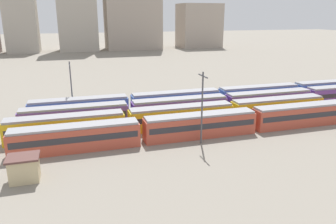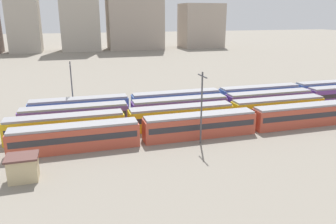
{
  "view_description": "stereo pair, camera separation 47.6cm",
  "coord_description": "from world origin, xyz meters",
  "px_view_note": "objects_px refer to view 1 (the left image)",
  "views": [
    {
      "loc": [
        -4.09,
        -45.25,
        18.67
      ],
      "look_at": [
        11.83,
        7.8,
        2.04
      ],
      "focal_mm": 35.07,
      "sensor_mm": 36.0,
      "label": 1
    },
    {
      "loc": [
        -3.63,
        -45.38,
        18.67
      ],
      "look_at": [
        11.83,
        7.8,
        2.04
      ],
      "focal_mm": 35.07,
      "sensor_mm": 36.0,
      "label": 2
    }
  ],
  "objects_px": {
    "train_track_3": "(295,91)",
    "signal_hut": "(24,168)",
    "train_track_2": "(307,97)",
    "catenary_pole_1": "(71,85)",
    "train_track_1": "(181,116)",
    "catenary_pole_2": "(202,105)"
  },
  "relations": [
    {
      "from": "train_track_2",
      "to": "catenary_pole_2",
      "type": "distance_m",
      "value": 32.46
    },
    {
      "from": "train_track_1",
      "to": "catenary_pole_2",
      "type": "relative_size",
      "value": 5.16
    },
    {
      "from": "train_track_2",
      "to": "catenary_pole_1",
      "type": "xyz_separation_m",
      "value": [
        -47.41,
        8.45,
        3.71
      ]
    },
    {
      "from": "train_track_1",
      "to": "signal_hut",
      "type": "bearing_deg",
      "value": -151.73
    },
    {
      "from": "train_track_3",
      "to": "catenary_pole_2",
      "type": "height_order",
      "value": "catenary_pole_2"
    },
    {
      "from": "train_track_1",
      "to": "catenary_pole_1",
      "type": "bearing_deg",
      "value": 142.19
    },
    {
      "from": "train_track_2",
      "to": "train_track_3",
      "type": "relative_size",
      "value": 1.0
    },
    {
      "from": "train_track_1",
      "to": "signal_hut",
      "type": "height_order",
      "value": "train_track_1"
    },
    {
      "from": "train_track_2",
      "to": "catenary_pole_2",
      "type": "xyz_separation_m",
      "value": [
        -29.41,
        -13.12,
        4.07
      ]
    },
    {
      "from": "train_track_1",
      "to": "catenary_pole_2",
      "type": "xyz_separation_m",
      "value": [
        0.41,
        -7.92,
        4.07
      ]
    },
    {
      "from": "catenary_pole_2",
      "to": "signal_hut",
      "type": "distance_m",
      "value": 24.86
    },
    {
      "from": "train_track_3",
      "to": "catenary_pole_1",
      "type": "bearing_deg",
      "value": 176.16
    },
    {
      "from": "catenary_pole_2",
      "to": "signal_hut",
      "type": "xyz_separation_m",
      "value": [
        -24.0,
        -4.76,
        -4.42
      ]
    },
    {
      "from": "catenary_pole_2",
      "to": "signal_hut",
      "type": "relative_size",
      "value": 3.01
    },
    {
      "from": "signal_hut",
      "to": "train_track_3",
      "type": "bearing_deg",
      "value": 23.01
    },
    {
      "from": "train_track_2",
      "to": "signal_hut",
      "type": "height_order",
      "value": "train_track_2"
    },
    {
      "from": "train_track_3",
      "to": "signal_hut",
      "type": "relative_size",
      "value": 31.25
    },
    {
      "from": "train_track_3",
      "to": "signal_hut",
      "type": "xyz_separation_m",
      "value": [
        -54.36,
        -23.08,
        -0.35
      ]
    },
    {
      "from": "catenary_pole_1",
      "to": "signal_hut",
      "type": "relative_size",
      "value": 2.81
    },
    {
      "from": "signal_hut",
      "to": "train_track_2",
      "type": "bearing_deg",
      "value": 18.51
    },
    {
      "from": "train_track_3",
      "to": "catenary_pole_2",
      "type": "bearing_deg",
      "value": -148.89
    },
    {
      "from": "train_track_3",
      "to": "train_track_2",
      "type": "bearing_deg",
      "value": -100.41
    }
  ]
}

